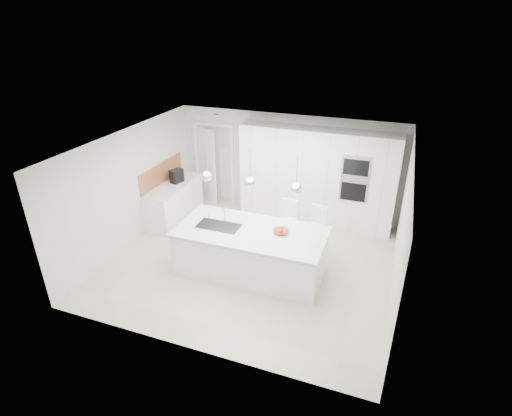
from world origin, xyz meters
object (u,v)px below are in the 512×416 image
(island_base, at_px, (250,253))
(fruit_bowl, at_px, (281,232))
(bar_stool_right, at_px, (316,233))
(espresso_machine, at_px, (177,176))
(bar_stool_left, at_px, (287,227))

(island_base, xyz_separation_m, fruit_bowl, (0.56, 0.14, 0.51))
(fruit_bowl, relative_size, bar_stool_right, 0.26)
(espresso_machine, bearing_deg, bar_stool_right, 4.04)
(fruit_bowl, distance_m, espresso_machine, 3.45)
(fruit_bowl, xyz_separation_m, bar_stool_right, (0.52, 0.82, -0.38))
(island_base, bearing_deg, fruit_bowl, 14.07)
(espresso_machine, relative_size, bar_stool_right, 0.29)
(bar_stool_left, bearing_deg, fruit_bowl, -82.14)
(bar_stool_left, distance_m, bar_stool_right, 0.62)
(island_base, xyz_separation_m, bar_stool_left, (0.46, 0.96, 0.15))
(fruit_bowl, relative_size, bar_stool_left, 0.25)
(fruit_bowl, bearing_deg, espresso_machine, 153.79)
(bar_stool_right, bearing_deg, island_base, -125.21)
(fruit_bowl, height_order, bar_stool_right, bar_stool_right)
(island_base, height_order, bar_stool_right, bar_stool_right)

